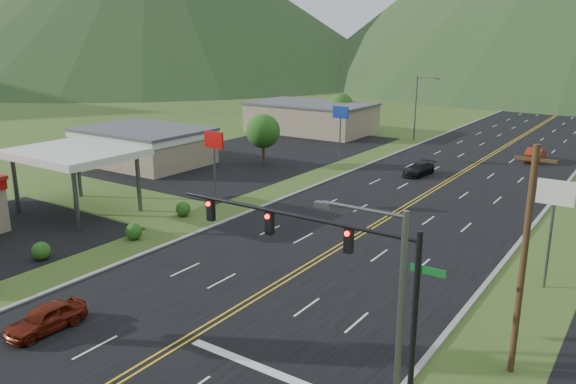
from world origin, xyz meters
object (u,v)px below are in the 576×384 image
Objects in this scene: car_dark_mid at (419,169)px; car_red_far at (535,155)px; streetlight_east at (390,323)px; traffic_signal at (327,251)px; car_red_near at (46,319)px; streetlight_west at (418,104)px; gas_canopy at (74,154)px.

car_red_far is at bearing 65.95° from car_dark_mid.
streetlight_east reaches higher than car_red_far.
traffic_signal reaches higher than car_red_near.
traffic_signal is 2.90× the size of car_dark_mid.
car_red_far is (8.66, 14.40, 0.15)m from car_dark_mid.
car_red_far is (16.93, -5.50, -4.38)m from streetlight_west.
streetlight_west is 0.90× the size of gas_canopy.
gas_canopy reaches higher than car_dark_mid.
streetlight_east is at bearing -63.04° from car_dark_mid.
streetlight_west is 1.99× the size of car_dark_mid.
streetlight_east and streetlight_west have the same top height.
car_red_far is at bearing 57.33° from gas_canopy.
streetlight_west is 49.10m from gas_canopy.
streetlight_east is 0.90× the size of gas_canopy.
streetlight_west is 18.33m from car_red_far.
gas_canopy is 21.02m from car_red_near.
streetlight_west is 61.73m from car_red_near.
traffic_signal is at bearing 139.61° from streetlight_east.
gas_canopy is at bearing 56.18° from car_red_far.
car_dark_mid is 16.80m from car_red_far.
gas_canopy is at bearing 141.85° from car_red_near.
traffic_signal is 3.31× the size of car_red_near.
streetlight_west is at bearing 110.86° from streetlight_east.
streetlight_east is 1.00× the size of streetlight_west.
gas_canopy is 2.21× the size of car_dark_mid.
traffic_signal is 2.68× the size of car_red_far.
streetlight_east is 42.91m from car_dark_mid.
streetlight_east reaches higher than traffic_signal.
streetlight_west is 22.02m from car_dark_mid.
traffic_signal is at bearing -15.70° from gas_canopy.
streetlight_west reaches higher than car_red_near.
gas_canopy is at bearing -102.13° from streetlight_west.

